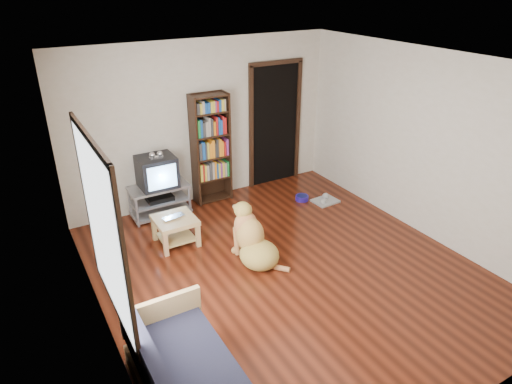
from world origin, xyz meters
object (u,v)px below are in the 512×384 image
dog_bowl (302,198)px  coffee_table (175,226)px  crt_tv (156,171)px  dog (253,241)px  laptop (175,218)px  grey_rag (325,201)px  bookshelf (210,143)px  tv_stand (160,199)px

dog_bowl → coffee_table: 2.35m
crt_tv → coffee_table: size_ratio=1.05×
coffee_table → dog: (0.73, -0.91, 0.01)m
laptop → grey_rag: size_ratio=0.78×
dog_bowl → bookshelf: bearing=148.4°
laptop → crt_tv: 1.03m
grey_rag → coffee_table: coffee_table is taller
laptop → dog: bearing=-60.3°
grey_rag → crt_tv: 2.81m
dog_bowl → crt_tv: 2.45m
laptop → bookshelf: bearing=35.3°
tv_stand → crt_tv: crt_tv is taller
laptop → tv_stand: tv_stand is taller
coffee_table → tv_stand: bearing=84.3°
grey_rag → tv_stand: tv_stand is taller
laptop → bookshelf: (1.04, 1.04, 0.59)m
grey_rag → coffee_table: bearing=179.4°
dog_bowl → dog: 1.98m
grey_rag → bookshelf: size_ratio=0.22×
tv_stand → grey_rag: bearing=-20.5°
dog → dog_bowl: bearing=35.4°
crt_tv → coffee_table: 1.05m
bookshelf → dog: size_ratio=1.91×
dog_bowl → bookshelf: (-1.28, 0.79, 0.96)m
tv_stand → crt_tv: bearing=90.0°
laptop → grey_rag: (2.62, 0.00, -0.40)m
laptop → coffee_table: (-0.00, 0.03, -0.13)m
bookshelf → coffee_table: (-1.04, -1.01, -0.72)m
crt_tv → bookshelf: (0.95, 0.07, 0.26)m
bookshelf → grey_rag: bearing=-33.3°
tv_stand → bookshelf: size_ratio=0.50×
laptop → grey_rag: laptop is taller
crt_tv → coffee_table: crt_tv is taller
coffee_table → crt_tv: bearing=84.4°
laptop → dog_bowl: bearing=-3.5°
crt_tv → coffee_table: bearing=-95.6°
dog_bowl → crt_tv: crt_tv is taller
bookshelf → coffee_table: bookshelf is taller
dog → crt_tv: bearing=108.9°
laptop → bookshelf: 1.59m
dog_bowl → grey_rag: (0.30, -0.25, -0.03)m
laptop → coffee_table: 0.14m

